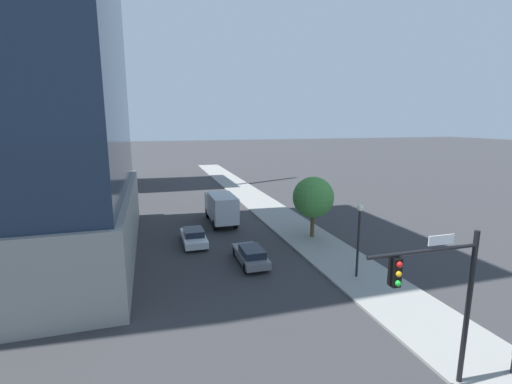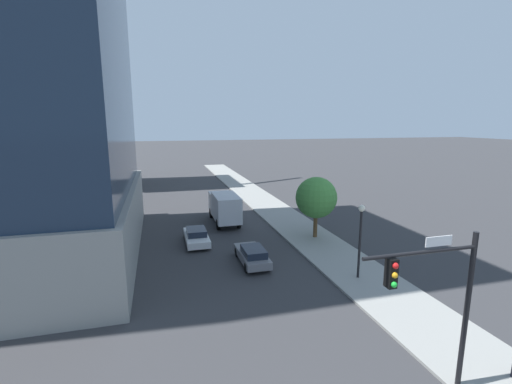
{
  "view_description": "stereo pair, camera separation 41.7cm",
  "coord_description": "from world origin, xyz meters",
  "px_view_note": "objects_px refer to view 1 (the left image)",
  "views": [
    {
      "loc": [
        -5.04,
        -5.68,
        10.38
      ],
      "look_at": [
        0.53,
        12.98,
        6.55
      ],
      "focal_mm": 25.02,
      "sensor_mm": 36.0,
      "label": 1
    },
    {
      "loc": [
        -4.64,
        -5.79,
        10.38
      ],
      "look_at": [
        0.53,
        12.98,
        6.55
      ],
      "focal_mm": 25.02,
      "sensor_mm": 36.0,
      "label": 2
    }
  ],
  "objects_px": {
    "car_white": "(194,237)",
    "box_truck": "(221,206)",
    "traffic_light_pole": "(439,287)",
    "construction_building": "(69,69)",
    "street_tree": "(313,197)",
    "car_gray": "(251,255)",
    "street_lamp": "(359,229)"
  },
  "relations": [
    {
      "from": "traffic_light_pole",
      "to": "car_gray",
      "type": "relative_size",
      "value": 1.36
    },
    {
      "from": "traffic_light_pole",
      "to": "car_gray",
      "type": "distance_m",
      "value": 15.13
    },
    {
      "from": "car_white",
      "to": "box_truck",
      "type": "distance_m",
      "value": 6.69
    },
    {
      "from": "street_tree",
      "to": "box_truck",
      "type": "relative_size",
      "value": 0.81
    },
    {
      "from": "car_white",
      "to": "car_gray",
      "type": "height_order",
      "value": "car_gray"
    },
    {
      "from": "street_lamp",
      "to": "street_tree",
      "type": "height_order",
      "value": "street_tree"
    },
    {
      "from": "street_tree",
      "to": "car_gray",
      "type": "xyz_separation_m",
      "value": [
        -7.01,
        -4.27,
        -3.05
      ]
    },
    {
      "from": "construction_building",
      "to": "box_truck",
      "type": "bearing_deg",
      "value": -56.72
    },
    {
      "from": "street_lamp",
      "to": "car_white",
      "type": "xyz_separation_m",
      "value": [
        -9.66,
        10.12,
        -2.81
      ]
    },
    {
      "from": "construction_building",
      "to": "car_white",
      "type": "xyz_separation_m",
      "value": [
        14.38,
        -32.83,
        -17.59
      ]
    },
    {
      "from": "street_lamp",
      "to": "box_truck",
      "type": "distance_m",
      "value": 16.95
    },
    {
      "from": "construction_building",
      "to": "street_lamp",
      "type": "relative_size",
      "value": 8.17
    },
    {
      "from": "street_lamp",
      "to": "car_gray",
      "type": "relative_size",
      "value": 1.07
    },
    {
      "from": "street_lamp",
      "to": "car_white",
      "type": "bearing_deg",
      "value": 133.69
    },
    {
      "from": "street_tree",
      "to": "car_gray",
      "type": "bearing_deg",
      "value": -148.66
    },
    {
      "from": "construction_building",
      "to": "car_white",
      "type": "distance_m",
      "value": 39.92
    },
    {
      "from": "street_lamp",
      "to": "car_gray",
      "type": "distance_m",
      "value": 8.07
    },
    {
      "from": "box_truck",
      "to": "construction_building",
      "type": "bearing_deg",
      "value": 123.28
    },
    {
      "from": "construction_building",
      "to": "street_tree",
      "type": "relative_size",
      "value": 7.43
    },
    {
      "from": "car_white",
      "to": "box_truck",
      "type": "relative_size",
      "value": 0.69
    },
    {
      "from": "street_tree",
      "to": "street_lamp",
      "type": "bearing_deg",
      "value": -95.57
    },
    {
      "from": "car_white",
      "to": "box_truck",
      "type": "xyz_separation_m",
      "value": [
        3.5,
        5.59,
        1.14
      ]
    },
    {
      "from": "traffic_light_pole",
      "to": "construction_building",
      "type": "bearing_deg",
      "value": 111.71
    },
    {
      "from": "car_white",
      "to": "street_lamp",
      "type": "bearing_deg",
      "value": -46.31
    },
    {
      "from": "street_tree",
      "to": "traffic_light_pole",
      "type": "bearing_deg",
      "value": -101.7
    },
    {
      "from": "traffic_light_pole",
      "to": "car_white",
      "type": "height_order",
      "value": "traffic_light_pole"
    },
    {
      "from": "traffic_light_pole",
      "to": "street_lamp",
      "type": "relative_size",
      "value": 1.27
    },
    {
      "from": "car_gray",
      "to": "traffic_light_pole",
      "type": "bearing_deg",
      "value": -77.56
    },
    {
      "from": "construction_building",
      "to": "box_truck",
      "type": "relative_size",
      "value": 6.0
    },
    {
      "from": "traffic_light_pole",
      "to": "street_lamp",
      "type": "distance_m",
      "value": 10.39
    },
    {
      "from": "traffic_light_pole",
      "to": "car_white",
      "type": "distance_m",
      "value": 21.44
    },
    {
      "from": "car_white",
      "to": "traffic_light_pole",
      "type": "bearing_deg",
      "value": -71.59
    }
  ]
}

